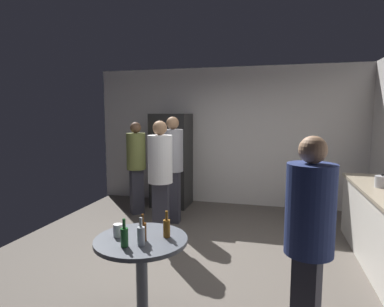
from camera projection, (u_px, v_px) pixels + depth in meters
ground_plane at (193, 262)px, 4.02m from camera, size 5.20×5.20×0.10m
wall_back at (226, 137)px, 6.37m from camera, size 5.32×0.06×2.70m
refrigerator at (171, 160)px, 6.27m from camera, size 0.70×0.68×1.80m
kettle at (382, 182)px, 3.92m from camera, size 0.24×0.17×0.18m
foreground_table at (141, 250)px, 2.76m from camera, size 0.80×0.80×0.73m
beer_bottle_amber at (167, 227)px, 2.77m from camera, size 0.06×0.06×0.23m
beer_bottle_brown at (143, 231)px, 2.68m from camera, size 0.06×0.06×0.23m
beer_bottle_green at (124, 237)px, 2.56m from camera, size 0.06×0.06×0.23m
beer_bottle_clear at (141, 235)px, 2.59m from camera, size 0.06×0.06×0.23m
plastic_cup_white at (118, 230)px, 2.78m from camera, size 0.08×0.08×0.11m
person_in_gray_shirt at (173, 161)px, 5.24m from camera, size 0.36×0.36×1.75m
person_in_white_shirt at (160, 171)px, 4.47m from camera, size 0.40×0.40×1.70m
person_in_navy_shirt at (309, 233)px, 2.25m from camera, size 0.43×0.43×1.65m
person_in_olive_shirt at (136, 161)px, 5.71m from camera, size 0.48×0.48×1.65m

